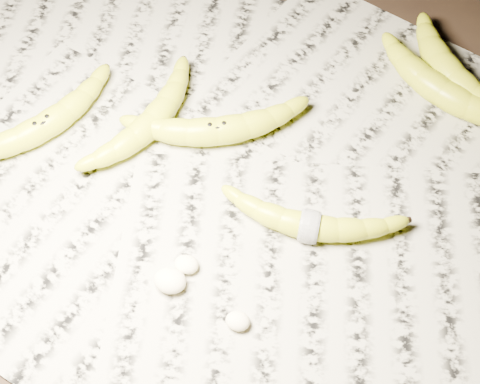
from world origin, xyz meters
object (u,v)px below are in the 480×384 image
(banana_left_b, at_px, (152,120))
(banana_taped, at_px, (310,225))
(banana_center, at_px, (217,129))
(banana_upper_b, at_px, (455,78))
(banana_upper_a, at_px, (444,91))
(banana_left_a, at_px, (42,125))

(banana_left_b, relative_size, banana_taped, 0.97)
(banana_center, relative_size, banana_taped, 1.08)
(banana_center, distance_m, banana_upper_b, 0.32)
(banana_left_b, xyz_separation_m, banana_upper_a, (0.35, 0.15, 0.00))
(banana_center, relative_size, banana_upper_b, 1.02)
(banana_left_a, height_order, banana_taped, banana_left_a)
(banana_left_b, xyz_separation_m, banana_taped, (0.23, -0.09, -0.00))
(banana_center, xyz_separation_m, banana_upper_b, (0.28, 0.17, 0.00))
(banana_taped, relative_size, banana_upper_b, 0.95)
(banana_taped, xyz_separation_m, banana_upper_a, (0.12, 0.24, 0.00))
(banana_left_a, xyz_separation_m, banana_upper_a, (0.48, 0.20, 0.00))
(banana_left_b, distance_m, banana_center, 0.08)
(banana_taped, bearing_deg, banana_center, 140.81)
(banana_taped, height_order, banana_upper_b, banana_upper_b)
(banana_left_a, distance_m, banana_upper_b, 0.54)
(banana_upper_a, bearing_deg, banana_left_b, -130.57)
(banana_center, bearing_deg, banana_upper_a, 4.39)
(banana_taped, height_order, banana_upper_a, banana_upper_a)
(banana_left_b, height_order, banana_upper_a, banana_upper_a)
(banana_taped, relative_size, banana_upper_a, 0.94)
(banana_taped, distance_m, banana_upper_a, 0.27)
(banana_center, height_order, banana_taped, banana_center)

